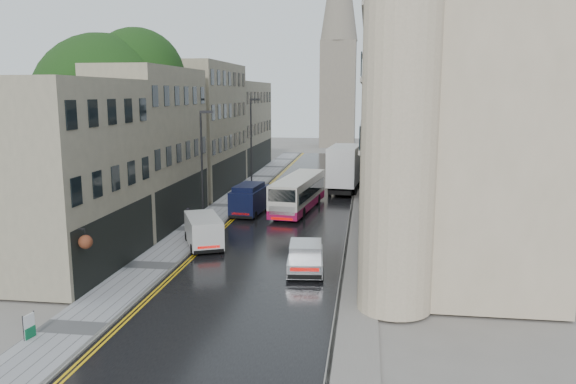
% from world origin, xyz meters
% --- Properties ---
extents(ground, '(200.00, 200.00, 0.00)m').
position_xyz_m(ground, '(0.00, 0.00, 0.00)').
color(ground, slate).
rests_on(ground, ground).
extents(road, '(9.00, 85.00, 0.02)m').
position_xyz_m(road, '(0.00, 27.50, 0.01)').
color(road, black).
rests_on(road, ground).
extents(left_sidewalk, '(2.70, 85.00, 0.12)m').
position_xyz_m(left_sidewalk, '(-5.85, 27.50, 0.06)').
color(left_sidewalk, gray).
rests_on(left_sidewalk, ground).
extents(right_sidewalk, '(1.80, 85.00, 0.12)m').
position_xyz_m(right_sidewalk, '(5.40, 27.50, 0.06)').
color(right_sidewalk, slate).
rests_on(right_sidewalk, ground).
extents(old_shop_row, '(4.50, 56.00, 12.00)m').
position_xyz_m(old_shop_row, '(-9.45, 30.00, 6.00)').
color(old_shop_row, gray).
rests_on(old_shop_row, ground).
extents(modern_block, '(8.00, 40.00, 14.00)m').
position_xyz_m(modern_block, '(10.30, 26.00, 7.00)').
color(modern_block, '#C7B294').
rests_on(modern_block, ground).
extents(church_spire, '(6.40, 6.40, 40.00)m').
position_xyz_m(church_spire, '(0.50, 82.00, 20.00)').
color(church_spire, slate).
rests_on(church_spire, ground).
extents(tree_near, '(10.56, 10.56, 13.89)m').
position_xyz_m(tree_near, '(-12.50, 20.00, 6.95)').
color(tree_near, black).
rests_on(tree_near, ground).
extents(tree_far, '(9.24, 9.24, 12.46)m').
position_xyz_m(tree_far, '(-12.20, 33.00, 6.23)').
color(tree_far, black).
rests_on(tree_far, ground).
extents(cream_bus, '(3.46, 10.21, 2.73)m').
position_xyz_m(cream_bus, '(-1.06, 24.17, 1.38)').
color(cream_bus, beige).
rests_on(cream_bus, road).
extents(white_lorry, '(3.28, 8.70, 4.47)m').
position_xyz_m(white_lorry, '(2.36, 34.03, 2.25)').
color(white_lorry, silver).
rests_on(white_lorry, road).
extents(silver_hatchback, '(2.15, 4.26, 1.55)m').
position_xyz_m(silver_hatchback, '(1.88, 9.90, 0.79)').
color(silver_hatchback, '#ACADB1').
rests_on(silver_hatchback, road).
extents(white_van, '(3.48, 4.72, 1.96)m').
position_xyz_m(white_van, '(-4.30, 13.51, 1.00)').
color(white_van, beige).
rests_on(white_van, road).
extents(navy_van, '(2.37, 5.03, 2.49)m').
position_xyz_m(navy_van, '(-4.30, 23.25, 1.26)').
color(navy_van, black).
rests_on(navy_van, road).
extents(pedestrian, '(0.61, 0.41, 1.62)m').
position_xyz_m(pedestrian, '(-6.17, 18.50, 0.93)').
color(pedestrian, black).
rests_on(pedestrian, left_sidewalk).
extents(lamp_post_near, '(0.92, 0.33, 8.04)m').
position_xyz_m(lamp_post_near, '(-5.39, 19.40, 4.14)').
color(lamp_post_near, black).
rests_on(lamp_post_near, left_sidewalk).
extents(lamp_post_far, '(1.00, 0.40, 8.68)m').
position_xyz_m(lamp_post_far, '(-5.08, 34.36, 4.46)').
color(lamp_post_far, black).
rests_on(lamp_post_far, left_sidewalk).
extents(estate_sign, '(0.18, 0.57, 0.95)m').
position_xyz_m(estate_sign, '(-6.95, 1.44, 0.59)').
color(estate_sign, silver).
rests_on(estate_sign, left_sidewalk).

